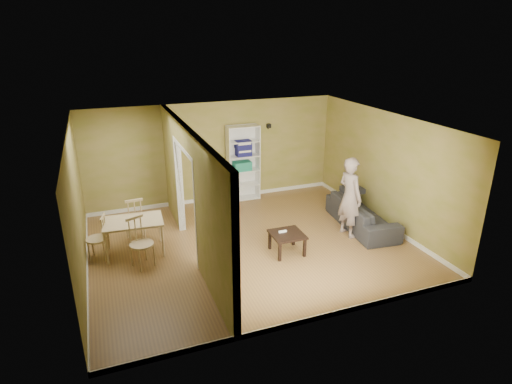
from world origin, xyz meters
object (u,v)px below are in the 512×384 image
sofa (362,210)px  chair_left (97,238)px  dining_table (133,224)px  bookshelf (242,163)px  person (350,190)px  chair_far (134,218)px  coffee_table (287,236)px  chair_near (141,243)px

sofa → chair_left: chair_left is taller
dining_table → bookshelf: bearing=34.7°
sofa → person: person is taller
sofa → chair_left: bearing=89.9°
dining_table → chair_far: chair_far is taller
sofa → dining_table: sofa is taller
dining_table → chair_left: bearing=178.6°
sofa → chair_left: (-5.71, 0.58, 0.04)m
bookshelf → chair_left: size_ratio=2.18×
bookshelf → chair_far: 3.36m
coffee_table → dining_table: bearing=159.4°
dining_table → sofa: bearing=-6.4°
coffee_table → chair_left: 3.76m
chair_near → bookshelf: bearing=17.9°
chair_left → chair_near: (0.79, -0.60, 0.04)m
bookshelf → dining_table: (-3.03, -2.10, -0.36)m
bookshelf → chair_far: bookshelf is taller
coffee_table → chair_left: size_ratio=0.70×
person → coffee_table: size_ratio=3.24×
coffee_table → person: bearing=10.1°
person → chair_near: 4.44m
dining_table → person: bearing=-10.1°
chair_far → chair_left: bearing=32.0°
person → chair_left: bearing=73.3°
sofa → bookshelf: (-1.97, 2.66, 0.58)m
sofa → chair_far: chair_far is taller
chair_left → person: bearing=95.8°
bookshelf → dining_table: size_ratio=1.73×
chair_far → dining_table: bearing=78.8°
dining_table → chair_far: 0.61m
dining_table → chair_near: chair_near is taller
bookshelf → coffee_table: (-0.15, -3.18, -0.63)m
person → bookshelf: (-1.45, 2.89, -0.05)m
dining_table → chair_left: 0.73m
coffee_table → chair_far: (-2.81, 1.67, 0.14)m
dining_table → chair_near: size_ratio=1.17×
person → coffee_table: bearing=92.3°
sofa → chair_far: (-4.93, 1.15, 0.09)m
coffee_table → chair_near: size_ratio=0.65×
chair_left → chair_near: size_ratio=0.93×
bookshelf → chair_left: bookshelf is taller
person → dining_table: size_ratio=1.81×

